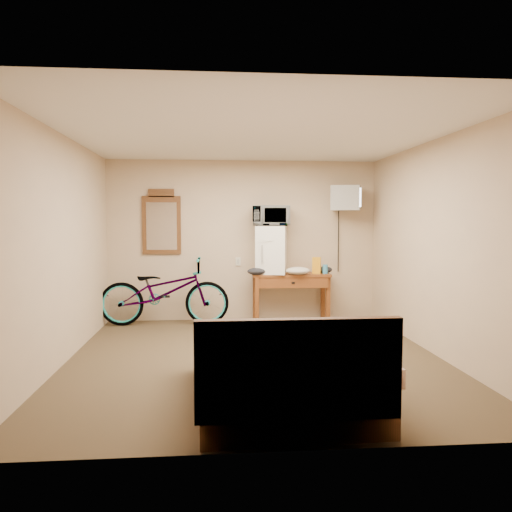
% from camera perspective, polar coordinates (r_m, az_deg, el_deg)
% --- Properties ---
extents(room, '(4.60, 4.64, 2.50)m').
position_cam_1_polar(room, '(5.57, -0.07, 0.86)').
color(room, '#4C3A26').
rests_on(room, ground).
extents(desk, '(1.20, 0.50, 0.75)m').
position_cam_1_polar(desk, '(7.69, 4.05, -3.03)').
color(desk, brown).
rests_on(desk, floor).
extents(mini_fridge, '(0.52, 0.51, 0.73)m').
position_cam_1_polar(mini_fridge, '(7.64, 1.75, 0.70)').
color(mini_fridge, white).
rests_on(mini_fridge, desk).
extents(microwave, '(0.60, 0.44, 0.31)m').
position_cam_1_polar(microwave, '(7.63, 1.76, 4.61)').
color(microwave, white).
rests_on(microwave, mini_fridge).
extents(snack_bag, '(0.14, 0.11, 0.25)m').
position_cam_1_polar(snack_bag, '(7.73, 6.94, -1.07)').
color(snack_bag, orange).
rests_on(snack_bag, desk).
extents(blue_cup, '(0.08, 0.08, 0.14)m').
position_cam_1_polar(blue_cup, '(7.75, 7.91, -1.48)').
color(blue_cup, '#3992C4').
rests_on(blue_cup, desk).
extents(cloth_cream, '(0.37, 0.29, 0.11)m').
position_cam_1_polar(cloth_cream, '(7.55, 4.81, -1.70)').
color(cloth_cream, silver).
rests_on(cloth_cream, desk).
extents(cloth_dark_a, '(0.28, 0.21, 0.11)m').
position_cam_1_polar(cloth_dark_a, '(7.49, 0.06, -1.76)').
color(cloth_dark_a, black).
rests_on(cloth_dark_a, desk).
extents(cloth_dark_b, '(0.22, 0.18, 0.10)m').
position_cam_1_polar(cloth_dark_b, '(7.83, 7.88, -1.56)').
color(cloth_dark_b, black).
rests_on(cloth_dark_b, desk).
extents(crt_television, '(0.52, 0.62, 0.38)m').
position_cam_1_polar(crt_television, '(7.84, 10.22, 6.52)').
color(crt_television, black).
rests_on(crt_television, room).
extents(wall_mirror, '(0.59, 0.04, 1.00)m').
position_cam_1_polar(wall_mirror, '(7.85, -10.73, 3.78)').
color(wall_mirror, brown).
rests_on(wall_mirror, room).
extents(bicycle, '(1.92, 0.69, 1.01)m').
position_cam_1_polar(bicycle, '(7.60, -10.42, -4.01)').
color(bicycle, black).
rests_on(bicycle, floor).
extents(bed, '(1.52, 1.99, 0.90)m').
position_cam_1_polar(bed, '(4.38, 2.89, -12.68)').
color(bed, brown).
rests_on(bed, floor).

